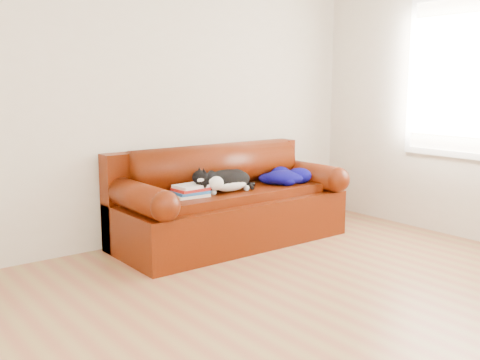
% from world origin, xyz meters
% --- Properties ---
extents(ground, '(4.50, 4.50, 0.00)m').
position_xyz_m(ground, '(0.00, 0.00, 0.00)').
color(ground, '#9A5A3D').
rests_on(ground, ground).
extents(room_shell, '(4.52, 4.02, 2.61)m').
position_xyz_m(room_shell, '(0.12, 0.02, 1.67)').
color(room_shell, beige).
rests_on(room_shell, ground).
extents(sofa_base, '(2.10, 0.90, 0.50)m').
position_xyz_m(sofa_base, '(0.43, 1.49, 0.24)').
color(sofa_base, '#350D02').
rests_on(sofa_base, ground).
extents(sofa_back, '(2.10, 1.01, 0.88)m').
position_xyz_m(sofa_back, '(0.43, 1.74, 0.54)').
color(sofa_back, '#350D02').
rests_on(sofa_back, ground).
extents(book_stack, '(0.30, 0.24, 0.10)m').
position_xyz_m(book_stack, '(-0.05, 1.41, 0.55)').
color(book_stack, beige).
rests_on(book_stack, sofa_base).
extents(cat, '(0.69, 0.37, 0.24)m').
position_xyz_m(cat, '(0.32, 1.38, 0.59)').
color(cat, black).
rests_on(cat, sofa_base).
extents(blanket, '(0.49, 0.43, 0.15)m').
position_xyz_m(blanket, '(1.00, 1.39, 0.56)').
color(blanket, '#020244').
rests_on(blanket, sofa_base).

